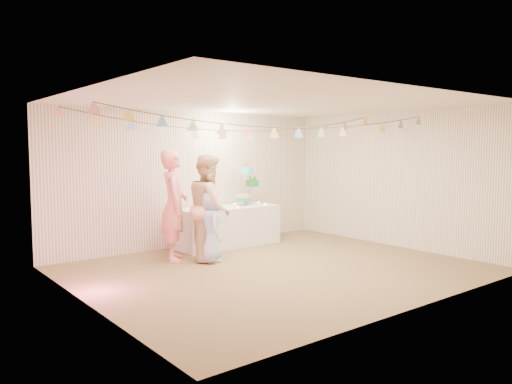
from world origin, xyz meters
TOP-DOWN VIEW (x-y plane):
  - floor at (0.00, 0.00)m, footprint 6.00×6.00m
  - ceiling at (0.00, 0.00)m, footprint 6.00×6.00m
  - back_wall at (0.00, 2.50)m, footprint 6.00×6.00m
  - front_wall at (0.00, -2.50)m, footprint 6.00×6.00m
  - left_wall at (-3.00, 0.00)m, footprint 5.00×5.00m
  - right_wall at (3.00, 0.00)m, footprint 5.00×5.00m
  - table at (0.45, 2.03)m, footprint 2.04×0.82m
  - cake_stand at (1.00, 2.08)m, footprint 0.69×0.41m
  - cake_bottom at (0.85, 2.02)m, footprint 0.31×0.31m
  - cake_middle at (1.18, 2.17)m, footprint 0.27×0.27m
  - cake_top_tier at (0.94, 2.05)m, footprint 0.25×0.25m
  - platter at (-0.07, 1.98)m, footprint 0.32×0.32m
  - posy at (0.28, 2.08)m, footprint 0.15×0.15m
  - person_adult_a at (-0.98, 1.53)m, footprint 0.71×0.82m
  - person_adult_b at (-0.48, 1.22)m, footprint 1.03×1.10m
  - person_child at (-0.56, 1.07)m, footprint 0.53×0.67m
  - bunting_back at (0.00, 1.10)m, footprint 5.60×1.10m
  - bunting_front at (0.00, -0.20)m, footprint 5.60×0.90m
  - tealight_0 at (-0.35, 1.88)m, footprint 0.04×0.04m
  - tealight_1 at (0.10, 2.21)m, footprint 0.04×0.04m
  - tealight_2 at (0.55, 1.81)m, footprint 0.04×0.04m
  - tealight_3 at (0.80, 2.25)m, footprint 0.04×0.04m
  - tealight_4 at (1.27, 1.85)m, footprint 0.04×0.04m
  - tealight_5 at (1.35, 2.18)m, footprint 0.04×0.04m
  - tealight_6 at (0.17, 2.13)m, footprint 0.04×0.04m

SIDE VIEW (x-z plane):
  - floor at x=0.00m, z-range 0.00..0.00m
  - table at x=0.45m, z-range 0.00..0.76m
  - person_child at x=-0.56m, z-range 0.00..1.20m
  - platter at x=-0.07m, z-range 0.75..0.77m
  - tealight_0 at x=-0.35m, z-range 0.76..0.79m
  - tealight_1 at x=0.10m, z-range 0.76..0.79m
  - tealight_2 at x=0.55m, z-range 0.76..0.79m
  - tealight_3 at x=0.80m, z-range 0.76..0.79m
  - tealight_4 at x=1.27m, z-range 0.76..0.79m
  - tealight_5 at x=1.35m, z-range 0.76..0.79m
  - tealight_6 at x=0.17m, z-range 0.76..0.79m
  - posy at x=0.28m, z-range 0.75..0.92m
  - cake_bottom at x=0.85m, z-range 0.76..0.91m
  - person_adult_b at x=-0.48m, z-range 0.00..1.80m
  - person_adult_a at x=-0.98m, z-range 0.00..1.88m
  - cake_middle at x=1.18m, z-range 1.00..1.22m
  - cake_stand at x=1.00m, z-range 0.75..1.52m
  - back_wall at x=0.00m, z-range 1.30..1.30m
  - front_wall at x=0.00m, z-range 1.30..1.30m
  - left_wall at x=-3.00m, z-range 1.30..1.30m
  - right_wall at x=3.00m, z-range 1.30..1.30m
  - cake_top_tier at x=0.94m, z-range 1.28..1.47m
  - bunting_front at x=0.00m, z-range 2.14..2.50m
  - bunting_back at x=0.00m, z-range 2.15..2.55m
  - ceiling at x=0.00m, z-range 2.60..2.60m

